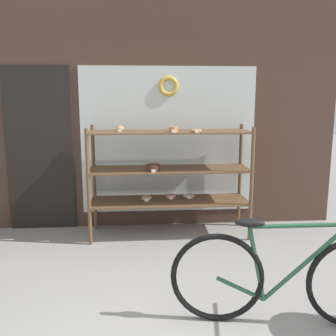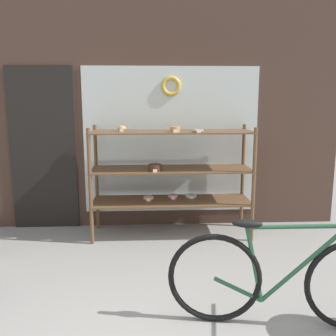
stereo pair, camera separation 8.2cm
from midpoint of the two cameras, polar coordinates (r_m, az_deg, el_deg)
storefront_facade at (r=4.92m, az=-3.36°, el=8.22°), size 4.88×0.13×3.07m
display_case at (r=4.59m, az=-0.37°, el=-0.26°), size 1.95×0.57×1.38m
bicycle at (r=3.03m, az=16.54°, el=-15.74°), size 1.71×0.46×0.84m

